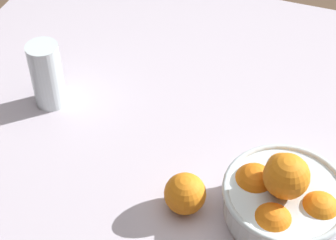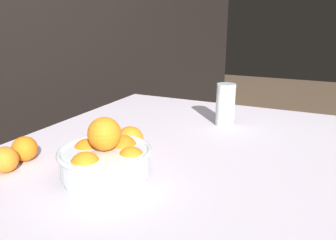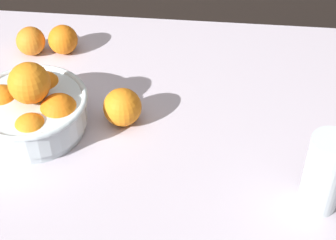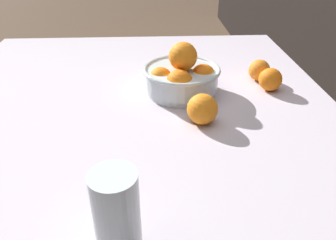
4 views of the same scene
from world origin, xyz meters
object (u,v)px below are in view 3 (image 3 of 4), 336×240
object	(u,v)px
fruit_bowl	(33,109)
orange_loose_front	(31,41)
orange_loose_aside	(63,40)
orange_loose_near_bowl	(122,107)
juice_glass	(324,176)

from	to	relation	value
fruit_bowl	orange_loose_front	bearing A→B (deg)	107.51
orange_loose_front	orange_loose_aside	world-z (taller)	orange_loose_aside
orange_loose_near_bowl	orange_loose_front	world-z (taller)	orange_loose_near_bowl
juice_glass	fruit_bowl	bearing A→B (deg)	165.53
orange_loose_aside	orange_loose_front	bearing A→B (deg)	-170.63
fruit_bowl	orange_loose_aside	xyz separation A→B (m)	(-0.01, 0.27, -0.02)
juice_glass	orange_loose_front	world-z (taller)	juice_glass
juice_glass	orange_loose_front	distance (m)	0.76
orange_loose_near_bowl	orange_loose_aside	distance (m)	0.30
fruit_bowl	orange_loose_aside	size ratio (longest dim) A/B	3.26
orange_loose_near_bowl	orange_loose_front	distance (m)	0.34
orange_loose_front	orange_loose_aside	bearing A→B (deg)	9.37
orange_loose_aside	fruit_bowl	bearing A→B (deg)	-88.56
fruit_bowl	orange_loose_aside	world-z (taller)	fruit_bowl
fruit_bowl	juice_glass	distance (m)	0.58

